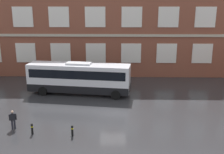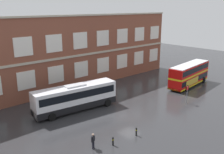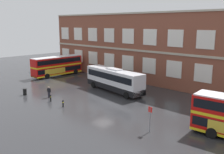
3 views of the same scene
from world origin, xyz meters
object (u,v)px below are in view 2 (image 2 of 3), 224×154
Objects in this scene: double_decker_middle at (189,74)px; bus_stand_flag at (187,93)px; waiting_passenger at (93,140)px; safety_bollard_west at (136,132)px; safety_bollard_east at (113,141)px; touring_coach at (76,98)px.

double_decker_middle is 9.50m from bus_stand_flag.
safety_bollard_west is (5.30, -1.18, -0.44)m from waiting_passenger.
safety_bollard_west and safety_bollard_east have the same top height.
waiting_passenger is 0.63× the size of bus_stand_flag.
safety_bollard_west is 1.00× the size of safety_bollard_east.
bus_stand_flag is (-8.27, -4.64, -0.51)m from double_decker_middle.
bus_stand_flag reaches higher than safety_bollard_east.
safety_bollard_west is (0.88, -10.65, -1.42)m from touring_coach.
double_decker_middle is 25.44m from safety_bollard_east.
bus_stand_flag is (13.90, -9.07, -0.27)m from touring_coach.
waiting_passenger reaches higher than safety_bollard_west.
safety_bollard_west is at bearing -4.16° from safety_bollard_east.
safety_bollard_east is (-16.41, -1.33, -1.14)m from bus_stand_flag.
safety_bollard_east is (1.91, -0.93, -0.44)m from waiting_passenger.
touring_coach is 16.60m from bus_stand_flag.
touring_coach reaches higher than safety_bollard_west.
waiting_passenger is at bearing -115.03° from touring_coach.
bus_stand_flag is at bearing 1.24° from waiting_passenger.
touring_coach is (-22.17, 4.43, -0.24)m from double_decker_middle.
waiting_passenger is 1.79× the size of safety_bollard_west.
waiting_passenger is 18.34m from bus_stand_flag.
safety_bollard_west is 3.39m from safety_bollard_east.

